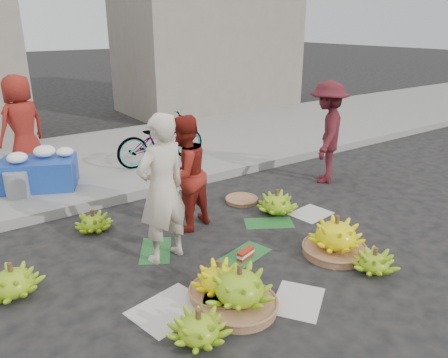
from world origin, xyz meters
TOP-DOWN VIEW (x-y plane):
  - ground at (0.00, 0.00)m, footprint 80.00×80.00m
  - curb at (0.00, 2.20)m, footprint 40.00×0.25m
  - sidewalk at (0.00, 4.30)m, footprint 40.00×4.00m
  - building_right at (4.50, 7.70)m, footprint 5.00×3.00m
  - newspaper_scatter at (0.00, -0.80)m, footprint 3.20×1.80m
  - banana_leaves at (-0.10, 0.20)m, footprint 2.00×1.00m
  - banana_bunch_0 at (-0.80, -0.72)m, footprint 0.65×0.65m
  - banana_bunch_1 at (-1.30, -1.13)m, footprint 0.51×0.51m
  - banana_bunch_2 at (-0.76, -0.98)m, footprint 0.72×0.72m
  - banana_bunch_3 at (0.85, -1.28)m, footprint 0.58×0.58m
  - banana_bunch_4 at (0.80, -0.77)m, footprint 0.80×0.80m
  - banana_bunch_5 at (1.01, 0.51)m, footprint 0.70×0.70m
  - banana_bunch_6 at (-2.46, 0.50)m, footprint 0.69×0.69m
  - banana_bunch_7 at (-1.32, 1.45)m, footprint 0.52×0.52m
  - basket_spare at (0.85, 1.11)m, footprint 0.57×0.57m
  - incense_stack at (-0.12, -0.25)m, footprint 0.26×0.15m
  - vendor_cream at (-0.88, 0.29)m, footprint 0.68×0.50m
  - vendor_red at (-0.29, 0.84)m, footprint 0.87×0.76m
  - man_striped at (2.57, 1.07)m, footprint 1.25×1.19m
  - flower_table at (-1.57, 3.17)m, footprint 1.28×1.08m
  - grey_bucket at (-1.94, 2.96)m, footprint 0.34×0.34m
  - flower_vendor at (-1.56, 4.01)m, footprint 0.97×0.83m
  - bicycle at (0.57, 3.20)m, footprint 0.62×1.71m

SIDE VIEW (x-z plane):
  - ground at x=0.00m, z-range 0.00..0.00m
  - newspaper_scatter at x=0.00m, z-range 0.00..0.01m
  - banana_leaves at x=-0.10m, z-range 0.00..0.01m
  - basket_spare at x=0.85m, z-range 0.00..0.05m
  - incense_stack at x=-0.12m, z-range 0.01..0.11m
  - sidewalk at x=0.00m, z-range 0.00..0.12m
  - curb at x=0.00m, z-range 0.00..0.15m
  - banana_bunch_7 at x=-1.32m, z-range -0.02..0.26m
  - banana_bunch_3 at x=0.85m, z-range -0.02..0.27m
  - banana_bunch_1 at x=-1.30m, z-range -0.02..0.30m
  - banana_bunch_5 at x=1.01m, z-range -0.02..0.33m
  - banana_bunch_6 at x=-2.46m, z-range -0.02..0.33m
  - banana_bunch_0 at x=-0.80m, z-range -0.03..0.38m
  - banana_bunch_2 at x=-0.76m, z-range -0.03..0.45m
  - banana_bunch_4 at x=0.80m, z-range -0.03..0.46m
  - grey_bucket at x=-1.94m, z-range 0.12..0.51m
  - flower_table at x=-1.57m, z-range 0.06..0.70m
  - bicycle at x=0.57m, z-range 0.12..1.01m
  - vendor_red at x=-0.29m, z-range 0.00..1.51m
  - man_striped at x=2.57m, z-range 0.00..1.70m
  - vendor_cream at x=-0.88m, z-range 0.00..1.70m
  - flower_vendor at x=-1.56m, z-range 0.12..1.79m
  - building_right at x=4.50m, z-range 0.00..5.00m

